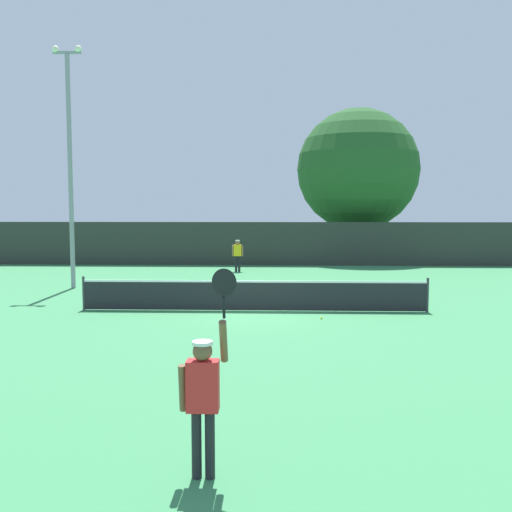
# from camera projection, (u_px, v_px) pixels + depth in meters

# --- Properties ---
(ground_plane) EXTENTS (120.00, 120.00, 0.00)m
(ground_plane) POSITION_uv_depth(u_px,v_px,m) (254.00, 311.00, 17.66)
(ground_plane) COLOR #387F4C
(tennis_net) EXTENTS (10.86, 0.08, 1.07)m
(tennis_net) POSITION_uv_depth(u_px,v_px,m) (254.00, 295.00, 17.62)
(tennis_net) COLOR #232328
(tennis_net) RESTS_ON ground
(perimeter_fence) EXTENTS (36.38, 0.12, 2.44)m
(perimeter_fence) POSITION_uv_depth(u_px,v_px,m) (264.00, 244.00, 31.68)
(perimeter_fence) COLOR #2D332D
(perimeter_fence) RESTS_ON ground
(player_serving) EXTENTS (0.67, 0.39, 2.51)m
(player_serving) POSITION_uv_depth(u_px,v_px,m) (204.00, 388.00, 6.66)
(player_serving) COLOR red
(player_serving) RESTS_ON ground
(player_receiving) EXTENTS (0.57, 0.24, 1.60)m
(player_receiving) POSITION_uv_depth(u_px,v_px,m) (238.00, 252.00, 28.53)
(player_receiving) COLOR yellow
(player_receiving) RESTS_ON ground
(tennis_ball) EXTENTS (0.07, 0.07, 0.07)m
(tennis_ball) POSITION_uv_depth(u_px,v_px,m) (322.00, 318.00, 16.36)
(tennis_ball) COLOR #CCE033
(tennis_ball) RESTS_ON ground
(light_pole) EXTENTS (1.18, 0.28, 9.53)m
(light_pole) POSITION_uv_depth(u_px,v_px,m) (70.00, 154.00, 22.26)
(light_pole) COLOR gray
(light_pole) RESTS_ON ground
(large_tree) EXTENTS (7.58, 7.58, 9.40)m
(large_tree) POSITION_uv_depth(u_px,v_px,m) (358.00, 170.00, 35.19)
(large_tree) COLOR brown
(large_tree) RESTS_ON ground
(parked_car_near) EXTENTS (2.14, 4.30, 1.69)m
(parked_car_near) POSITION_uv_depth(u_px,v_px,m) (141.00, 245.00, 37.72)
(parked_car_near) COLOR navy
(parked_car_near) RESTS_ON ground
(parked_car_mid) EXTENTS (1.94, 4.22, 1.69)m
(parked_car_mid) POSITION_uv_depth(u_px,v_px,m) (299.00, 243.00, 39.28)
(parked_car_mid) COLOR black
(parked_car_mid) RESTS_ON ground
(parked_car_far) EXTENTS (2.29, 4.36, 1.69)m
(parked_car_far) POSITION_uv_depth(u_px,v_px,m) (354.00, 244.00, 37.83)
(parked_car_far) COLOR black
(parked_car_far) RESTS_ON ground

